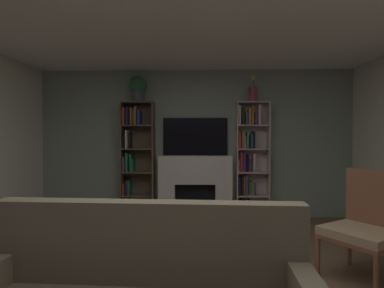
% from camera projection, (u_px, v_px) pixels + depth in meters
% --- Properties ---
extents(wall_back_accent, '(5.54, 0.06, 2.57)m').
position_uv_depth(wall_back_accent, '(195.00, 144.00, 5.74)').
color(wall_back_accent, gray).
rests_on(wall_back_accent, ground_plane).
extents(fireplace, '(1.36, 0.53, 1.08)m').
position_uv_depth(fireplace, '(195.00, 185.00, 5.61)').
color(fireplace, silver).
rests_on(fireplace, ground_plane).
extents(tv, '(1.11, 0.06, 0.65)m').
position_uv_depth(tv, '(195.00, 136.00, 5.68)').
color(tv, black).
rests_on(tv, fireplace).
extents(bookshelf_left, '(0.55, 0.32, 1.99)m').
position_uv_depth(bookshelf_left, '(135.00, 159.00, 5.63)').
color(bookshelf_left, brown).
rests_on(bookshelf_left, ground_plane).
extents(bookshelf_right, '(0.55, 0.26, 1.99)m').
position_uv_depth(bookshelf_right, '(249.00, 160.00, 5.59)').
color(bookshelf_right, beige).
rests_on(bookshelf_right, ground_plane).
extents(potted_plant, '(0.30, 0.30, 0.45)m').
position_uv_depth(potted_plant, '(138.00, 87.00, 5.57)').
color(potted_plant, '#455358').
rests_on(potted_plant, bookshelf_left).
extents(vase_with_flowers, '(0.15, 0.15, 0.45)m').
position_uv_depth(vase_with_flowers, '(253.00, 93.00, 5.51)').
color(vase_with_flowers, '#92334C').
rests_on(vase_with_flowers, bookshelf_right).
extents(armchair, '(0.83, 0.84, 1.07)m').
position_uv_depth(armchair, '(367.00, 224.00, 3.21)').
color(armchair, brown).
rests_on(armchair, ground_plane).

